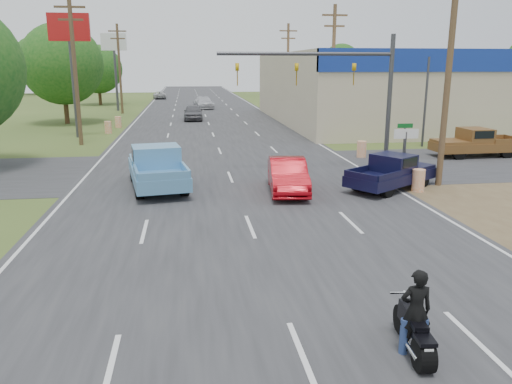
{
  "coord_description": "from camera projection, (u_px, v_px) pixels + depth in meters",
  "views": [
    {
      "loc": [
        -2.05,
        -8.3,
        5.42
      ],
      "look_at": [
        0.17,
        7.8,
        1.3
      ],
      "focal_mm": 35.0,
      "sensor_mm": 36.0,
      "label": 1
    }
  ],
  "objects": [
    {
      "name": "red_convertible",
      "position": [
        288.0,
        176.0,
        21.85
      ],
      "size": [
        2.02,
        4.61,
        1.47
      ],
      "primitive_type": "imported",
      "rotation": [
        0.0,
        0.0,
        -0.11
      ],
      "color": "#A0070F",
      "rests_on": "ground"
    },
    {
      "name": "signal_mast",
      "position": [
        341.0,
        78.0,
        25.49
      ],
      "size": [
        9.12,
        0.4,
        7.0
      ],
      "color": "#3F3F44",
      "rests_on": "ground"
    },
    {
      "name": "barrel_1",
      "position": [
        362.0,
        149.0,
        30.25
      ],
      "size": [
        0.56,
        0.56,
        1.0
      ],
      "primitive_type": "cylinder",
      "color": "orange",
      "rests_on": "ground"
    },
    {
      "name": "barrel_2",
      "position": [
        108.0,
        127.0,
        40.98
      ],
      "size": [
        0.56,
        0.56,
        1.0
      ],
      "primitive_type": "cylinder",
      "color": "orange",
      "rests_on": "ground"
    },
    {
      "name": "utility_pole_5",
      "position": [
        75.0,
        67.0,
        33.9
      ],
      "size": [
        2.0,
        0.28,
        10.0
      ],
      "color": "#4C3823",
      "rests_on": "ground"
    },
    {
      "name": "tree_5",
      "position": [
        341.0,
        63.0,
        103.32
      ],
      "size": [
        7.98,
        7.98,
        9.88
      ],
      "color": "#422D19",
      "rests_on": "ground"
    },
    {
      "name": "navy_pickup",
      "position": [
        393.0,
        171.0,
        22.5
      ],
      "size": [
        4.95,
        4.18,
        1.57
      ],
      "rotation": [
        0.0,
        0.0,
        -0.97
      ],
      "color": "black",
      "rests_on": "ground"
    },
    {
      "name": "barrel_3",
      "position": [
        118.0,
        122.0,
        44.86
      ],
      "size": [
        0.56,
        0.56,
        1.0
      ],
      "primitive_type": "cylinder",
      "color": "orange",
      "rests_on": "ground"
    },
    {
      "name": "distant_car_silver",
      "position": [
        204.0,
        103.0,
        64.78
      ],
      "size": [
        2.78,
        5.48,
        1.52
      ],
      "primitive_type": "imported",
      "rotation": [
        0.0,
        0.0,
        0.13
      ],
      "color": "silver",
      "rests_on": "ground"
    },
    {
      "name": "pole_sign_left_near",
      "position": [
        70.0,
        42.0,
        37.15
      ],
      "size": [
        3.0,
        0.35,
        9.2
      ],
      "color": "#3F3F44",
      "rests_on": "ground"
    },
    {
      "name": "blue_pickup",
      "position": [
        157.0,
        166.0,
        22.68
      ],
      "size": [
        3.12,
        6.09,
        1.93
      ],
      "rotation": [
        0.0,
        0.0,
        0.16
      ],
      "color": "black",
      "rests_on": "ground"
    },
    {
      "name": "barrel_0",
      "position": [
        418.0,
        180.0,
        22.04
      ],
      "size": [
        0.56,
        0.56,
        1.0
      ],
      "primitive_type": "cylinder",
      "color": "orange",
      "rests_on": "ground"
    },
    {
      "name": "tree_6",
      "position": [
        38.0,
        60.0,
        95.23
      ],
      "size": [
        8.82,
        8.82,
        10.92
      ],
      "color": "#422D19",
      "rests_on": "ground"
    },
    {
      "name": "dirt_verge",
      "position": [
        508.0,
        201.0,
        20.63
      ],
      "size": [
        8.0,
        18.0,
        0.01
      ],
      "primitive_type": "cube",
      "color": "brown",
      "rests_on": "ground"
    },
    {
      "name": "lane_sign",
      "position": [
        406.0,
        142.0,
        23.64
      ],
      "size": [
        1.2,
        0.08,
        2.52
      ],
      "color": "#3F3F44",
      "rests_on": "ground"
    },
    {
      "name": "utility_pole_2",
      "position": [
        333.0,
        67.0,
        39.29
      ],
      "size": [
        2.0,
        0.28,
        10.0
      ],
      "color": "#4C3823",
      "rests_on": "ground"
    },
    {
      "name": "utility_pole_1",
      "position": [
        449.0,
        68.0,
        22.01
      ],
      "size": [
        2.0,
        0.28,
        10.0
      ],
      "color": "#4C3823",
      "rests_on": "ground"
    },
    {
      "name": "street_name_sign",
      "position": [
        404.0,
        143.0,
        25.23
      ],
      "size": [
        0.8,
        0.08,
        2.61
      ],
      "color": "#3F3F44",
      "rests_on": "ground"
    },
    {
      "name": "motorcycle",
      "position": [
        415.0,
        334.0,
        9.52
      ],
      "size": [
        0.61,
        1.97,
        1.0
      ],
      "rotation": [
        0.0,
        0.0,
        -0.1
      ],
      "color": "black",
      "rests_on": "ground"
    },
    {
      "name": "cross_road",
      "position": [
        227.0,
        169.0,
        26.86
      ],
      "size": [
        120.0,
        10.0,
        0.02
      ],
      "primitive_type": "cube",
      "color": "#2D2D30",
      "rests_on": "ground"
    },
    {
      "name": "tree_2",
      "position": [
        98.0,
        69.0,
        69.86
      ],
      "size": [
        6.72,
        6.72,
        8.32
      ],
      "color": "#422D19",
      "rests_on": "ground"
    },
    {
      "name": "rider",
      "position": [
        415.0,
        315.0,
        9.46
      ],
      "size": [
        0.64,
        0.45,
        1.65
      ],
      "primitive_type": "imported",
      "rotation": [
        0.0,
        0.0,
        3.04
      ],
      "color": "black",
      "rests_on": "ground"
    },
    {
      "name": "brown_pickup",
      "position": [
        474.0,
        142.0,
        30.47
      ],
      "size": [
        5.3,
        2.17,
        1.74
      ],
      "rotation": [
        0.0,
        0.0,
        1.6
      ],
      "color": "black",
      "rests_on": "ground"
    },
    {
      "name": "tree_1",
      "position": [
        62.0,
        64.0,
        46.75
      ],
      "size": [
        7.56,
        7.56,
        9.36
      ],
      "color": "#422D19",
      "rests_on": "ground"
    },
    {
      "name": "distant_car_white",
      "position": [
        160.0,
        95.0,
        83.7
      ],
      "size": [
        2.45,
        4.6,
        1.23
      ],
      "primitive_type": "imported",
      "rotation": [
        0.0,
        0.0,
        3.24
      ],
      "color": "#BABABA",
      "rests_on": "ground"
    },
    {
      "name": "utility_pole_6",
      "position": [
        120.0,
        67.0,
        56.95
      ],
      "size": [
        2.0,
        0.28,
        10.0
      ],
      "color": "#4C3823",
      "rests_on": "ground"
    },
    {
      "name": "ground",
      "position": [
        302.0,
        357.0,
        9.58
      ],
      "size": [
        200.0,
        200.0,
        0.0
      ],
      "primitive_type": "plane",
      "color": "#384C1E",
      "rests_on": "ground"
    },
    {
      "name": "distant_car_grey",
      "position": [
        193.0,
        112.0,
        50.92
      ],
      "size": [
        1.95,
        4.67,
        1.58
      ],
      "primitive_type": "imported",
      "rotation": [
        0.0,
        0.0,
        -0.02
      ],
      "color": "#58585D",
      "rests_on": "ground"
    },
    {
      "name": "pole_sign_left_far",
      "position": [
        114.0,
        51.0,
        60.2
      ],
      "size": [
        3.0,
        0.35,
        9.2
      ],
      "color": "#3F3F44",
      "rests_on": "ground"
    },
    {
      "name": "utility_pole_3",
      "position": [
        288.0,
        67.0,
        56.58
      ],
      "size": [
        2.0,
        0.28,
        10.0
      ],
      "color": "#4C3823",
      "rests_on": "ground"
    },
    {
      "name": "main_road",
      "position": [
        209.0,
        124.0,
        47.98
      ],
      "size": [
        15.0,
        180.0,
        0.02
      ],
      "primitive_type": "cube",
      "color": "#2D2D30",
      "rests_on": "ground"
    }
  ]
}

